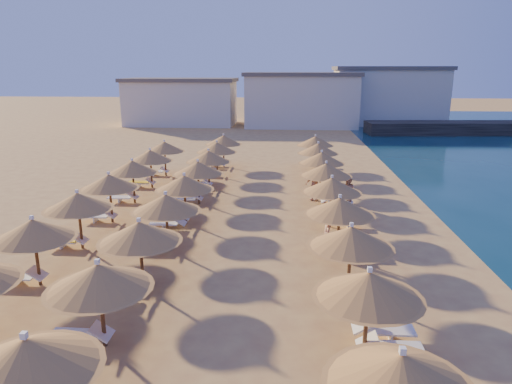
# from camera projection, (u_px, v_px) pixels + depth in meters

# --- Properties ---
(ground) EXTENTS (220.00, 220.00, 0.00)m
(ground) POSITION_uv_depth(u_px,v_px,m) (247.00, 241.00, 21.23)
(ground) COLOR tan
(ground) RESTS_ON ground
(jetty) EXTENTS (30.22, 6.32, 1.50)m
(jetty) POSITION_uv_depth(u_px,v_px,m) (489.00, 128.00, 55.92)
(jetty) COLOR black
(jetty) RESTS_ON ground
(hotel_blocks) EXTENTS (45.08, 11.97, 8.10)m
(hotel_blocks) POSITION_uv_depth(u_px,v_px,m) (298.00, 99.00, 64.30)
(hotel_blocks) COLOR beige
(hotel_blocks) RESTS_ON ground
(parasol_row_east) EXTENTS (3.03, 35.44, 2.71)m
(parasol_row_east) POSITION_uv_depth(u_px,v_px,m) (335.00, 196.00, 20.84)
(parasol_row_east) COLOR brown
(parasol_row_east) RESTS_ON ground
(parasol_row_west) EXTENTS (3.03, 35.44, 2.71)m
(parasol_row_west) POSITION_uv_depth(u_px,v_px,m) (176.00, 193.00, 21.33)
(parasol_row_west) COLOR brown
(parasol_row_west) RESTS_ON ground
(parasol_row_inland) EXTENTS (3.03, 24.64, 2.71)m
(parasol_row_inland) POSITION_uv_depth(u_px,v_px,m) (109.00, 182.00, 23.33)
(parasol_row_inland) COLOR brown
(parasol_row_inland) RESTS_ON ground
(loungers) EXTENTS (14.52, 33.04, 0.66)m
(loungers) POSITION_uv_depth(u_px,v_px,m) (221.00, 229.00, 21.86)
(loungers) COLOR white
(loungers) RESTS_ON ground
(beachgoer_b) EXTENTS (1.04, 1.11, 1.82)m
(beachgoer_b) POSITION_uv_depth(u_px,v_px,m) (348.00, 192.00, 26.16)
(beachgoer_b) COLOR tan
(beachgoer_b) RESTS_ON ground
(beachgoer_a) EXTENTS (0.45, 0.64, 1.66)m
(beachgoer_a) POSITION_uv_depth(u_px,v_px,m) (327.00, 236.00, 19.54)
(beachgoer_a) COLOR tan
(beachgoer_a) RESTS_ON ground
(beachgoer_c) EXTENTS (1.19, 0.79, 1.88)m
(beachgoer_c) POSITION_uv_depth(u_px,v_px,m) (314.00, 185.00, 27.63)
(beachgoer_c) COLOR tan
(beachgoer_c) RESTS_ON ground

